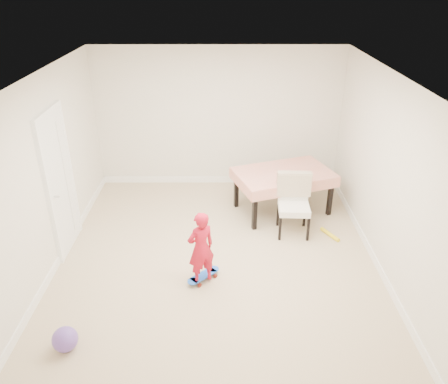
{
  "coord_description": "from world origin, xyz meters",
  "views": [
    {
      "loc": [
        0.09,
        -5.25,
        3.73
      ],
      "look_at": [
        0.1,
        0.2,
        0.95
      ],
      "focal_mm": 35.0,
      "sensor_mm": 36.0,
      "label": 1
    }
  ],
  "objects_px": {
    "dining_table": "(283,191)",
    "dining_chair": "(294,206)",
    "child": "(201,250)",
    "balloon": "(65,339)",
    "skateboard": "(203,277)"
  },
  "relations": [
    {
      "from": "dining_table",
      "to": "dining_chair",
      "type": "xyz_separation_m",
      "value": [
        0.08,
        -0.72,
        0.12
      ]
    },
    {
      "from": "dining_chair",
      "to": "child",
      "type": "xyz_separation_m",
      "value": [
        -1.38,
        -1.24,
        0.03
      ]
    },
    {
      "from": "dining_chair",
      "to": "balloon",
      "type": "bearing_deg",
      "value": -137.46
    },
    {
      "from": "dining_table",
      "to": "child",
      "type": "distance_m",
      "value": 2.36
    },
    {
      "from": "child",
      "to": "dining_chair",
      "type": "bearing_deg",
      "value": -169.36
    },
    {
      "from": "balloon",
      "to": "dining_table",
      "type": "bearing_deg",
      "value": 48.62
    },
    {
      "from": "skateboard",
      "to": "child",
      "type": "distance_m",
      "value": 0.48
    },
    {
      "from": "dining_table",
      "to": "skateboard",
      "type": "relative_size",
      "value": 3.01
    },
    {
      "from": "dining_table",
      "to": "dining_chair",
      "type": "bearing_deg",
      "value": -103.38
    },
    {
      "from": "dining_table",
      "to": "balloon",
      "type": "xyz_separation_m",
      "value": [
        -2.74,
        -3.11,
        -0.23
      ]
    },
    {
      "from": "skateboard",
      "to": "child",
      "type": "bearing_deg",
      "value": -150.91
    },
    {
      "from": "dining_chair",
      "to": "skateboard",
      "type": "relative_size",
      "value": 1.86
    },
    {
      "from": "dining_table",
      "to": "skateboard",
      "type": "height_order",
      "value": "dining_table"
    },
    {
      "from": "dining_chair",
      "to": "skateboard",
      "type": "height_order",
      "value": "dining_chair"
    },
    {
      "from": "balloon",
      "to": "child",
      "type": "bearing_deg",
      "value": 38.52
    }
  ]
}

